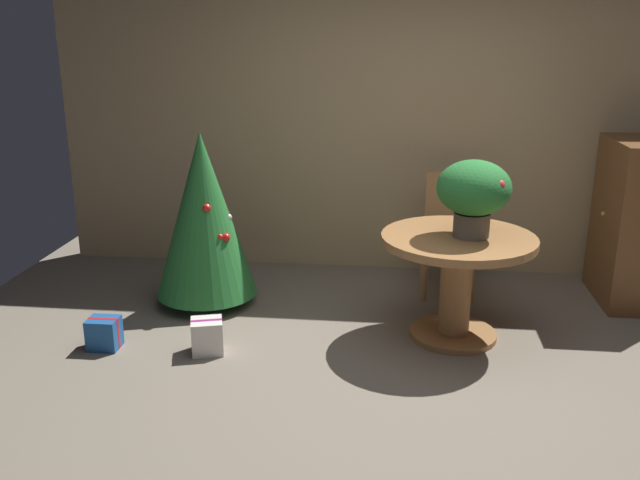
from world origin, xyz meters
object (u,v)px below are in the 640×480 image
at_px(wooden_chair_far, 448,226).
at_px(wooden_cabinet, 637,223).
at_px(holiday_tree, 204,215).
at_px(round_dining_table, 457,267).
at_px(gift_box_blue, 104,333).
at_px(gift_box_cream, 207,336).
at_px(flower_vase, 474,191).

xyz_separation_m(wooden_chair_far, wooden_cabinet, (1.39, -0.07, 0.09)).
bearing_deg(holiday_tree, round_dining_table, -12.47).
xyz_separation_m(wooden_chair_far, gift_box_blue, (-2.29, -1.33, -0.43)).
bearing_deg(gift_box_cream, wooden_chair_far, 39.50).
distance_m(flower_vase, gift_box_blue, 2.57).
bearing_deg(holiday_tree, gift_box_blue, -119.26).
relative_size(round_dining_table, wooden_chair_far, 1.08).
bearing_deg(flower_vase, round_dining_table, 173.84).
bearing_deg(gift_box_blue, wooden_cabinet, 18.90).
height_order(flower_vase, gift_box_blue, flower_vase).
height_order(gift_box_blue, wooden_cabinet, wooden_cabinet).
relative_size(gift_box_cream, wooden_cabinet, 0.19).
bearing_deg(flower_vase, gift_box_blue, -169.88).
height_order(wooden_chair_far, wooden_cabinet, wooden_cabinet).
height_order(gift_box_cream, gift_box_blue, gift_box_cream).
xyz_separation_m(gift_box_cream, gift_box_blue, (-0.69, -0.01, -0.01)).
xyz_separation_m(round_dining_table, holiday_tree, (-1.82, 0.40, 0.20)).
relative_size(gift_box_cream, gift_box_blue, 1.15).
xyz_separation_m(wooden_chair_far, gift_box_cream, (-1.60, -1.32, -0.42)).
relative_size(gift_box_blue, wooden_cabinet, 0.17).
height_order(flower_vase, wooden_chair_far, flower_vase).
distance_m(wooden_chair_far, gift_box_blue, 2.68).
relative_size(round_dining_table, gift_box_cream, 4.20).
height_order(round_dining_table, gift_box_cream, round_dining_table).
relative_size(wooden_chair_far, holiday_tree, 0.71).
xyz_separation_m(flower_vase, gift_box_blue, (-2.36, -0.42, -0.92)).
height_order(round_dining_table, holiday_tree, holiday_tree).
distance_m(gift_box_cream, gift_box_blue, 0.69).
xyz_separation_m(round_dining_table, wooden_chair_far, (0.00, 0.90, 0.03)).
distance_m(flower_vase, gift_box_cream, 1.95).
distance_m(round_dining_table, wooden_cabinet, 1.62).
height_order(wooden_chair_far, holiday_tree, holiday_tree).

